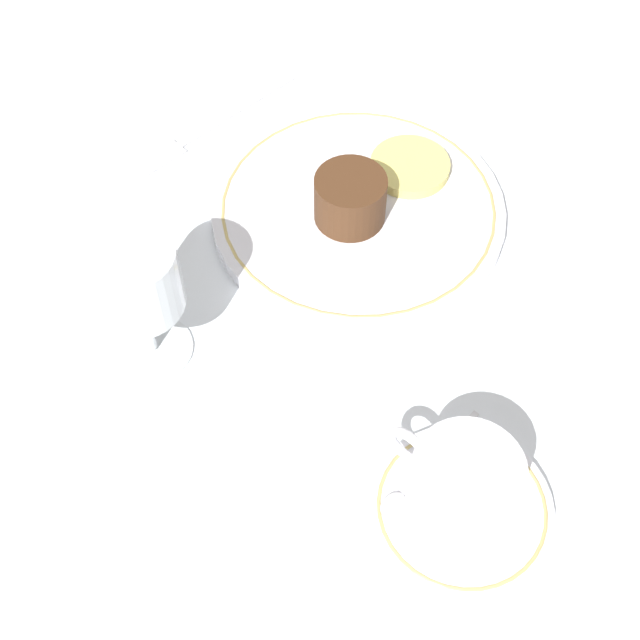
{
  "coord_description": "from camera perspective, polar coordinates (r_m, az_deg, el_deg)",
  "views": [
    {
      "loc": [
        -0.28,
        0.43,
        0.6
      ],
      "look_at": [
        -0.04,
        0.12,
        0.04
      ],
      "focal_mm": 50.0,
      "sensor_mm": 36.0,
      "label": 1
    }
  ],
  "objects": [
    {
      "name": "saucer",
      "position": [
        0.65,
        9.03,
        -11.88
      ],
      "size": [
        0.13,
        0.13,
        0.01
      ],
      "color": "white",
      "rests_on": "ground_plane"
    },
    {
      "name": "coffee_cup",
      "position": [
        0.62,
        9.17,
        -10.37
      ],
      "size": [
        0.1,
        0.08,
        0.06
      ],
      "color": "white",
      "rests_on": "saucer"
    },
    {
      "name": "wine_glass",
      "position": [
        0.66,
        -11.73,
        2.17
      ],
      "size": [
        0.07,
        0.07,
        0.12
      ],
      "color": "silver",
      "rests_on": "ground_plane"
    },
    {
      "name": "pineapple_slice",
      "position": [
        0.83,
        5.77,
        9.75
      ],
      "size": [
        0.07,
        0.07,
        0.01
      ],
      "color": "#EFE075",
      "rests_on": "dinner_plate"
    },
    {
      "name": "dinner_plate",
      "position": [
        0.8,
        2.46,
        7.01
      ],
      "size": [
        0.26,
        0.26,
        0.01
      ],
      "color": "white",
      "rests_on": "ground_plane"
    },
    {
      "name": "fork",
      "position": [
        0.89,
        -7.68,
        11.83
      ],
      "size": [
        0.04,
        0.2,
        0.01
      ],
      "color": "silver",
      "rests_on": "ground_plane"
    },
    {
      "name": "ground_plane",
      "position": [
        0.79,
        3.14,
        5.26
      ],
      "size": [
        3.0,
        3.0,
        0.0
      ],
      "primitive_type": "plane",
      "color": "white"
    },
    {
      "name": "dessert_cake",
      "position": [
        0.77,
        1.75,
        7.58
      ],
      "size": [
        0.06,
        0.06,
        0.04
      ],
      "color": "#4C2D19",
      "rests_on": "dinner_plate"
    },
    {
      "name": "spoon",
      "position": [
        0.66,
        6.44,
        -9.8
      ],
      "size": [
        0.02,
        0.11,
        0.0
      ],
      "color": "silver",
      "rests_on": "saucer"
    }
  ]
}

